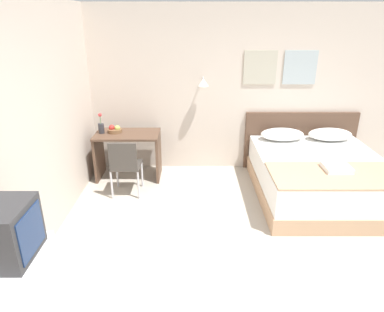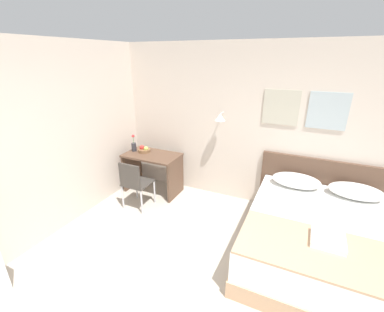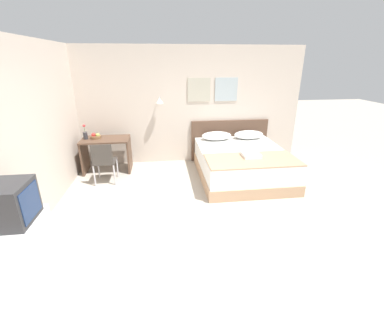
{
  "view_description": "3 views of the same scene",
  "coord_description": "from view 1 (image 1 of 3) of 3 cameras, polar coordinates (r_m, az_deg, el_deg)",
  "views": [
    {
      "loc": [
        -0.72,
        -2.67,
        2.43
      ],
      "look_at": [
        -0.71,
        1.55,
        0.72
      ],
      "focal_mm": 32.0,
      "sensor_mm": 36.0,
      "label": 1
    },
    {
      "loc": [
        0.76,
        -1.21,
        2.43
      ],
      "look_at": [
        -0.68,
        1.88,
        1.08
      ],
      "focal_mm": 24.0,
      "sensor_mm": 36.0,
      "label": 2
    },
    {
      "loc": [
        -0.53,
        -3.05,
        2.34
      ],
      "look_at": [
        0.01,
        1.35,
        0.67
      ],
      "focal_mm": 24.0,
      "sensor_mm": 36.0,
      "label": 3
    }
  ],
  "objects": [
    {
      "name": "wall_back",
      "position": [
        5.7,
        7.32,
        10.77
      ],
      "size": [
        5.54,
        0.31,
        2.65
      ],
      "color": "beige",
      "rests_on": "ground_plane"
    },
    {
      "name": "folded_towel_near_foot",
      "position": [
        4.75,
        22.81,
        -1.76
      ],
      "size": [
        0.33,
        0.32,
        0.06
      ],
      "color": "white",
      "rests_on": "throw_blanket"
    },
    {
      "name": "pillow_left",
      "position": [
        5.68,
        14.64,
        3.52
      ],
      "size": [
        0.69,
        0.39,
        0.19
      ],
      "color": "white",
      "rests_on": "bed"
    },
    {
      "name": "desk",
      "position": [
        5.55,
        -10.75,
        1.37
      ],
      "size": [
        1.0,
        0.6,
        0.75
      ],
      "color": "brown",
      "rests_on": "ground_plane"
    },
    {
      "name": "bed",
      "position": [
        5.26,
        20.28,
        -3.35
      ],
      "size": [
        1.75,
        2.03,
        0.6
      ],
      "color": "tan",
      "rests_on": "ground_plane"
    },
    {
      "name": "throw_blanket",
      "position": [
        4.64,
        23.14,
        -2.94
      ],
      "size": [
        1.7,
        0.81,
        0.02
      ],
      "color": "tan",
      "rests_on": "bed"
    },
    {
      "name": "television",
      "position": [
        3.01,
        -28.82,
        -11.11
      ],
      "size": [
        0.4,
        0.47,
        0.45
      ],
      "color": "#2D2D30",
      "rests_on": "tv_stand"
    },
    {
      "name": "headboard",
      "position": [
        6.1,
        17.34,
        2.51
      ],
      "size": [
        1.87,
        0.06,
        0.98
      ],
      "color": "brown",
      "rests_on": "ground_plane"
    },
    {
      "name": "fruit_bowl",
      "position": [
        5.54,
        -12.92,
        4.29
      ],
      "size": [
        0.23,
        0.23,
        0.12
      ],
      "color": "brown",
      "rests_on": "desk"
    },
    {
      "name": "pillow_right",
      "position": [
        5.92,
        21.85,
        3.38
      ],
      "size": [
        0.69,
        0.39,
        0.19
      ],
      "color": "white",
      "rests_on": "bed"
    },
    {
      "name": "tv_stand",
      "position": [
        3.34,
        -26.98,
        -19.46
      ],
      "size": [
        0.41,
        0.7,
        0.69
      ],
      "color": "white",
      "rests_on": "ground_plane"
    },
    {
      "name": "desk_chair",
      "position": [
        4.95,
        -11.29,
        -1.3
      ],
      "size": [
        0.42,
        0.42,
        0.85
      ],
      "color": "#3D3833",
      "rests_on": "ground_plane"
    },
    {
      "name": "ground_plane",
      "position": [
        3.68,
        11.91,
        -19.78
      ],
      "size": [
        24.0,
        24.0,
        0.0
      ],
      "primitive_type": "plane",
      "color": "#B2A899"
    },
    {
      "name": "flower_vase",
      "position": [
        5.54,
        -15.08,
        4.73
      ],
      "size": [
        0.09,
        0.09,
        0.32
      ],
      "color": "#333338",
      "rests_on": "desk"
    }
  ]
}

